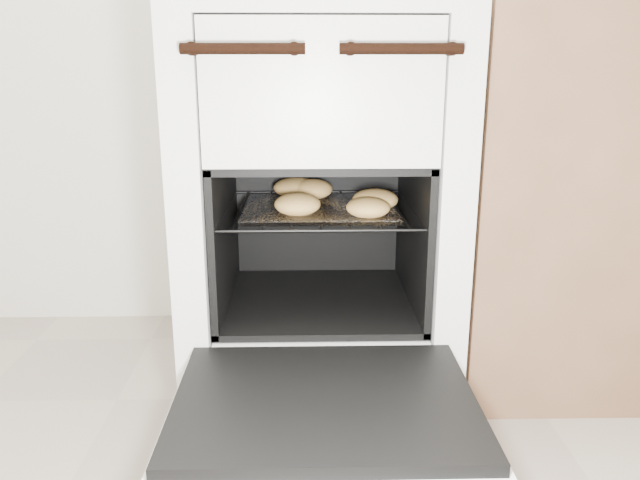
# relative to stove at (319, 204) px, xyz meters

# --- Properties ---
(stove) EXTENTS (0.60, 0.67, 0.92)m
(stove) POSITION_rel_stove_xyz_m (0.00, 0.00, 0.00)
(stove) COLOR silver
(stove) RESTS_ON ground
(oven_door) EXTENTS (0.54, 0.42, 0.04)m
(oven_door) POSITION_rel_stove_xyz_m (0.00, -0.51, -0.25)
(oven_door) COLOR black
(oven_door) RESTS_ON stove
(oven_rack) EXTENTS (0.44, 0.42, 0.01)m
(oven_rack) POSITION_rel_stove_xyz_m (0.00, -0.07, 0.00)
(oven_rack) COLOR black
(oven_rack) RESTS_ON stove
(foil_sheet) EXTENTS (0.34, 0.30, 0.01)m
(foil_sheet) POSITION_rel_stove_xyz_m (0.00, -0.09, 0.01)
(foil_sheet) COLOR white
(foil_sheet) RESTS_ON oven_rack
(baked_rolls) EXTENTS (0.29, 0.33, 0.05)m
(baked_rolls) POSITION_rel_stove_xyz_m (0.01, -0.08, 0.04)
(baked_rolls) COLOR tan
(baked_rolls) RESTS_ON foil_sheet
(counter) EXTENTS (0.91, 0.61, 0.91)m
(counter) POSITION_rel_stove_xyz_m (0.78, 0.07, 0.00)
(counter) COLOR brown
(counter) RESTS_ON ground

